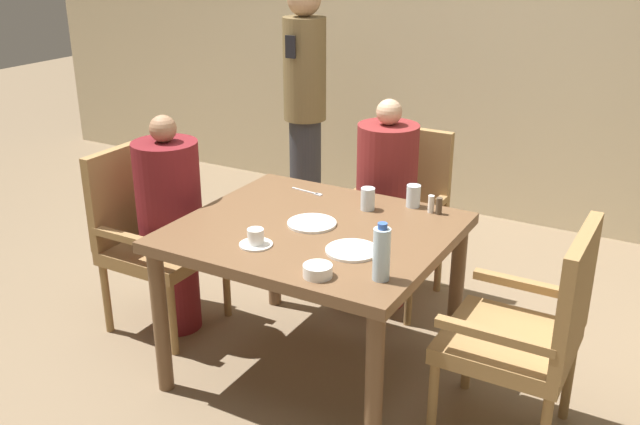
% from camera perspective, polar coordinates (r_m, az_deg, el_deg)
% --- Properties ---
extents(ground_plane, '(16.00, 16.00, 0.00)m').
position_cam_1_polar(ground_plane, '(3.47, -0.43, -12.44)').
color(ground_plane, '#7A664C').
extents(wall_back, '(8.00, 0.06, 2.80)m').
position_cam_1_polar(wall_back, '(5.08, 13.34, 14.95)').
color(wall_back, beige).
rests_on(wall_back, ground_plane).
extents(dining_table, '(1.16, 1.03, 0.74)m').
position_cam_1_polar(dining_table, '(3.16, -0.46, -2.71)').
color(dining_table, brown).
rests_on(dining_table, ground_plane).
extents(chair_left_side, '(0.50, 0.50, 0.94)m').
position_cam_1_polar(chair_left_side, '(3.75, -13.42, -1.48)').
color(chair_left_side, olive).
rests_on(chair_left_side, ground_plane).
extents(diner_in_left_chair, '(0.32, 0.32, 1.14)m').
position_cam_1_polar(diner_in_left_chair, '(3.63, -11.85, -0.87)').
color(diner_in_left_chair, maroon).
rests_on(diner_in_left_chair, ground_plane).
extents(chair_far_side, '(0.50, 0.50, 0.94)m').
position_cam_1_polar(chair_far_side, '(3.96, 6.11, 0.28)').
color(chair_far_side, olive).
rests_on(chair_far_side, ground_plane).
extents(diner_in_far_chair, '(0.32, 0.32, 1.16)m').
position_cam_1_polar(diner_in_far_chair, '(3.81, 5.29, 0.75)').
color(diner_in_far_chair, maroon).
rests_on(diner_in_far_chair, ground_plane).
extents(chair_right_side, '(0.50, 0.50, 0.94)m').
position_cam_1_polar(chair_right_side, '(2.91, 16.54, -8.88)').
color(chair_right_side, olive).
rests_on(chair_right_side, ground_plane).
extents(standing_host, '(0.28, 0.32, 1.65)m').
position_cam_1_polar(standing_host, '(4.75, -1.22, 8.80)').
color(standing_host, '#2D2D33').
rests_on(standing_host, ground_plane).
extents(plate_main_left, '(0.22, 0.22, 0.01)m').
position_cam_1_polar(plate_main_left, '(2.88, 2.59, -3.05)').
color(plate_main_left, white).
rests_on(plate_main_left, dining_table).
extents(plate_main_right, '(0.22, 0.22, 0.01)m').
position_cam_1_polar(plate_main_right, '(3.14, -0.66, -0.87)').
color(plate_main_right, white).
rests_on(plate_main_right, dining_table).
extents(teacup_with_saucer, '(0.14, 0.14, 0.07)m').
position_cam_1_polar(teacup_with_saucer, '(2.94, -5.16, -2.13)').
color(teacup_with_saucer, white).
rests_on(teacup_with_saucer, dining_table).
extents(bowl_small, '(0.11, 0.11, 0.05)m').
position_cam_1_polar(bowl_small, '(2.67, -0.19, -4.68)').
color(bowl_small, white).
rests_on(bowl_small, dining_table).
extents(water_bottle, '(0.07, 0.07, 0.23)m').
position_cam_1_polar(water_bottle, '(2.63, 4.95, -3.28)').
color(water_bottle, silver).
rests_on(water_bottle, dining_table).
extents(glass_tall_near, '(0.07, 0.07, 0.11)m').
position_cam_1_polar(glass_tall_near, '(3.30, 3.84, 1.10)').
color(glass_tall_near, silver).
rests_on(glass_tall_near, dining_table).
extents(glass_tall_mid, '(0.07, 0.07, 0.11)m').
position_cam_1_polar(glass_tall_mid, '(3.36, 7.48, 1.32)').
color(glass_tall_mid, silver).
rests_on(glass_tall_mid, dining_table).
extents(salt_shaker, '(0.03, 0.03, 0.08)m').
position_cam_1_polar(salt_shaker, '(3.30, 8.87, 0.68)').
color(salt_shaker, white).
rests_on(salt_shaker, dining_table).
extents(pepper_shaker, '(0.03, 0.03, 0.08)m').
position_cam_1_polar(pepper_shaker, '(3.29, 9.51, 0.52)').
color(pepper_shaker, '#4C3D2D').
rests_on(pepper_shaker, dining_table).
extents(fork_beside_plate, '(0.18, 0.04, 0.00)m').
position_cam_1_polar(fork_beside_plate, '(3.52, -0.80, 1.63)').
color(fork_beside_plate, silver).
rests_on(fork_beside_plate, dining_table).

